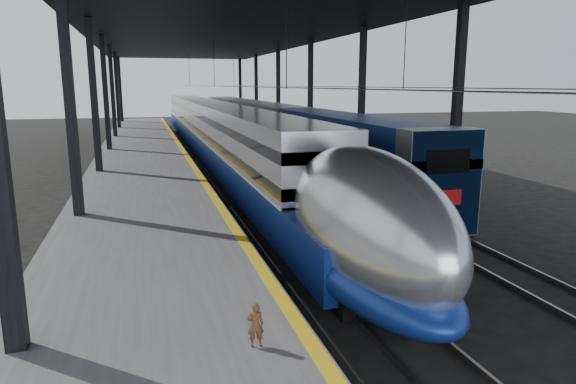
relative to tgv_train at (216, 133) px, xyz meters
name	(u,v)px	position (x,y,z in m)	size (l,w,h in m)	color
ground	(268,272)	(-2.00, -24.96, -1.97)	(160.00, 160.00, 0.00)	black
platform	(143,165)	(-5.50, -4.96, -1.47)	(6.00, 80.00, 1.00)	#4C4C4F
yellow_strip	(186,155)	(-2.70, -4.96, -0.97)	(0.30, 80.00, 0.01)	gold
rails	(263,166)	(2.50, -4.96, -1.89)	(6.52, 80.00, 0.16)	slate
canopy	(222,29)	(-0.10, -4.96, 7.14)	(18.00, 75.00, 9.47)	black
tgv_train	(216,133)	(0.00, 0.00, 0.00)	(2.94, 65.20, 4.21)	silver
second_train	(268,127)	(5.00, 3.80, 0.08)	(2.94, 56.05, 4.05)	navy
child	(255,325)	(-3.69, -31.06, -0.56)	(0.30, 0.20, 0.83)	#53301B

